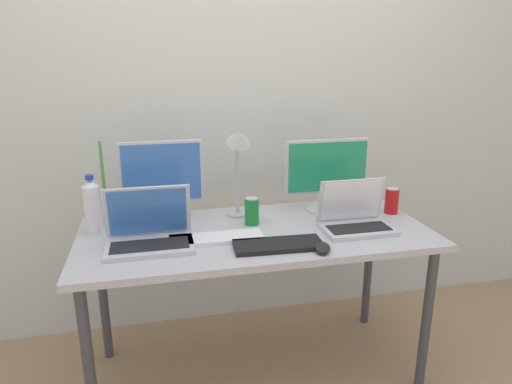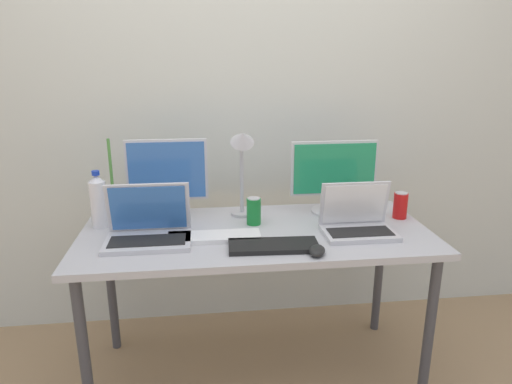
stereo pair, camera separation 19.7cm
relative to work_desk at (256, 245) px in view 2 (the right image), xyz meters
The scene contains 15 objects.
ground_plane 0.67m from the work_desk, ahead, with size 16.00×16.00×0.00m, color #9E7F5B.
wall_back 0.86m from the work_desk, 90.00° to the left, with size 7.00×0.08×2.60m, color silver.
work_desk is the anchor object (origin of this frame).
monitor_left 0.53m from the work_desk, 150.90° to the left, with size 0.38×0.18×0.38m.
monitor_center 0.52m from the work_desk, 26.54° to the left, with size 0.42×0.20×0.36m.
laptop_silver 0.48m from the work_desk, behind, with size 0.35×0.23×0.24m.
laptop_secondary 0.46m from the work_desk, ahead, with size 0.31×0.21×0.22m.
keyboard_main 0.22m from the work_desk, 76.50° to the right, with size 0.36×0.14×0.02m, color black.
keyboard_aux 0.22m from the work_desk, 158.14° to the right, with size 0.39×0.12×0.02m, color white.
mouse_by_keyboard 0.36m from the work_desk, 53.40° to the right, with size 0.06×0.10×0.03m, color black.
water_bottle 0.73m from the work_desk, 168.97° to the left, with size 0.07×0.07×0.26m.
soda_can_near_keyboard 0.16m from the work_desk, 92.61° to the left, with size 0.07×0.07×0.13m.
soda_can_by_laptop 0.72m from the work_desk, ahead, with size 0.07×0.07×0.13m.
bamboo_vase 0.72m from the work_desk, 158.40° to the left, with size 0.06×0.06×0.38m.
desk_lamp 0.42m from the work_desk, 103.39° to the left, with size 0.11×0.18×0.45m.
Camera 2 is at (-0.23, -1.88, 1.49)m, focal length 32.00 mm.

